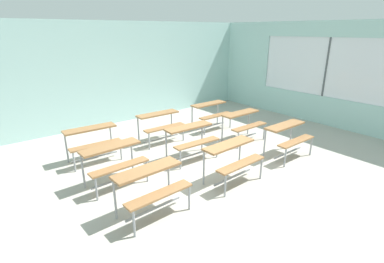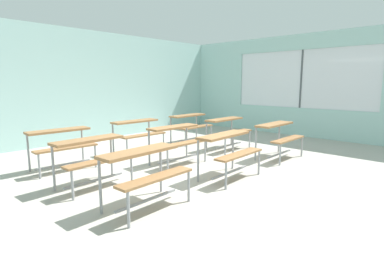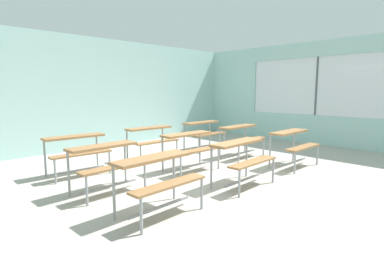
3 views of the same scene
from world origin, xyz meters
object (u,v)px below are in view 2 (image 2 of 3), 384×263
(desk_bench_r0c0, at_px, (145,165))
(desk_bench_r1c1, at_px, (177,136))
(desk_bench_r0c1, at_px, (229,145))
(desk_bench_r1c2, at_px, (228,126))
(desk_bench_r1c0, at_px, (92,151))
(desk_bench_r0c2, at_px, (279,132))
(desk_bench_r2c0, at_px, (61,140))
(desk_bench_r2c2, at_px, (191,122))
(desk_bench_r2c1, at_px, (138,129))

(desk_bench_r0c0, bearing_deg, desk_bench_r1c1, 33.10)
(desk_bench_r0c1, distance_m, desk_bench_r1c2, 2.22)
(desk_bench_r1c1, distance_m, desk_bench_r1c2, 1.74)
(desk_bench_r0c0, height_order, desk_bench_r1c0, same)
(desk_bench_r0c0, height_order, desk_bench_r0c2, same)
(desk_bench_r1c0, height_order, desk_bench_r2c0, same)
(desk_bench_r1c0, distance_m, desk_bench_r1c1, 1.82)
(desk_bench_r1c0, xyz_separation_m, desk_bench_r2c2, (3.57, 1.30, 0.00))
(desk_bench_r1c1, distance_m, desk_bench_r2c0, 2.15)
(desk_bench_r1c2, xyz_separation_m, desk_bench_r2c0, (-3.49, 1.21, 0.00))
(desk_bench_r1c2, bearing_deg, desk_bench_r0c1, -143.26)
(desk_bench_r1c0, distance_m, desk_bench_r2c0, 1.27)
(desk_bench_r0c1, xyz_separation_m, desk_bench_r0c2, (1.81, 0.02, 0.00))
(desk_bench_r1c0, bearing_deg, desk_bench_r1c2, -1.27)
(desk_bench_r1c1, distance_m, desk_bench_r2c2, 2.16)
(desk_bench_r0c1, height_order, desk_bench_r2c2, same)
(desk_bench_r2c0, height_order, desk_bench_r2c2, same)
(desk_bench_r1c2, bearing_deg, desk_bench_r1c1, -178.83)
(desk_bench_r0c1, relative_size, desk_bench_r0c2, 1.01)
(desk_bench_r2c2, bearing_deg, desk_bench_r0c0, -144.04)
(desk_bench_r0c2, bearing_deg, desk_bench_r0c1, -179.17)
(desk_bench_r1c0, bearing_deg, desk_bench_r0c2, -21.48)
(desk_bench_r1c0, height_order, desk_bench_r2c1, same)
(desk_bench_r0c1, bearing_deg, desk_bench_r2c0, 122.22)
(desk_bench_r2c0, bearing_deg, desk_bench_r2c2, 3.13)
(desk_bench_r1c1, height_order, desk_bench_r2c0, same)
(desk_bench_r1c2, bearing_deg, desk_bench_r2c0, 160.79)
(desk_bench_r1c0, relative_size, desk_bench_r1c2, 1.02)
(desk_bench_r0c0, bearing_deg, desk_bench_r1c0, 90.84)
(desk_bench_r0c2, distance_m, desk_bench_r2c1, 3.12)
(desk_bench_r1c2, height_order, desk_bench_r2c2, same)
(desk_bench_r0c0, relative_size, desk_bench_r0c2, 1.02)
(desk_bench_r0c0, bearing_deg, desk_bench_r2c1, 52.91)
(desk_bench_r2c0, relative_size, desk_bench_r2c1, 1.01)
(desk_bench_r1c1, height_order, desk_bench_r2c2, same)
(desk_bench_r0c1, bearing_deg, desk_bench_r2c1, 86.80)
(desk_bench_r2c0, bearing_deg, desk_bench_r0c1, -53.50)
(desk_bench_r0c1, relative_size, desk_bench_r1c2, 1.01)
(desk_bench_r1c0, bearing_deg, desk_bench_r1c1, -1.60)
(desk_bench_r0c0, distance_m, desk_bench_r2c1, 3.11)
(desk_bench_r0c1, distance_m, desk_bench_r2c0, 3.06)
(desk_bench_r2c1, bearing_deg, desk_bench_r1c2, -34.97)
(desk_bench_r0c1, relative_size, desk_bench_r2c2, 1.01)
(desk_bench_r1c0, bearing_deg, desk_bench_r2c0, 84.55)
(desk_bench_r0c0, distance_m, desk_bench_r2c2, 4.32)
(desk_bench_r0c0, bearing_deg, desk_bench_r1c2, 18.02)
(desk_bench_r1c2, bearing_deg, desk_bench_r2c2, 89.65)
(desk_bench_r0c0, xyz_separation_m, desk_bench_r2c1, (1.79, 2.55, 0.00))
(desk_bench_r0c0, xyz_separation_m, desk_bench_r0c1, (1.72, -0.06, 0.00))
(desk_bench_r0c2, relative_size, desk_bench_r1c1, 0.98)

